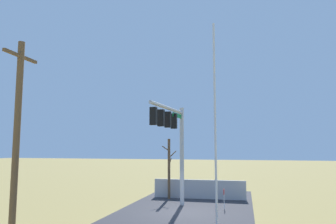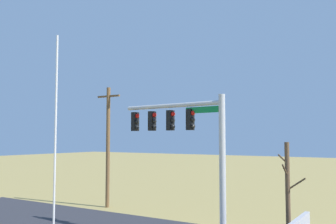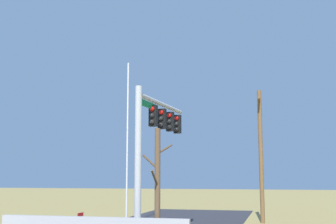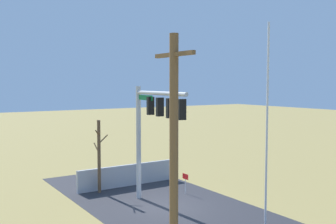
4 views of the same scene
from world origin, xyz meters
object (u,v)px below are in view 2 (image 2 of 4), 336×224
object	(u,v)px
signal_mast	(188,137)
utility_pole	(108,144)
flagpole	(55,136)
bare_tree	(288,194)

from	to	relation	value
signal_mast	utility_pole	world-z (taller)	utility_pole
utility_pole	flagpole	bearing A→B (deg)	-65.90
flagpole	bare_tree	bearing A→B (deg)	24.90
utility_pole	bare_tree	distance (m)	13.27
utility_pole	bare_tree	size ratio (longest dim) A/B	1.81
flagpole	bare_tree	xyz separation A→B (m)	(9.42, 4.37, -2.45)
signal_mast	flagpole	world-z (taller)	flagpole
signal_mast	bare_tree	world-z (taller)	signal_mast
signal_mast	bare_tree	xyz separation A→B (m)	(4.12, 1.27, -2.38)
signal_mast	bare_tree	bearing A→B (deg)	17.17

